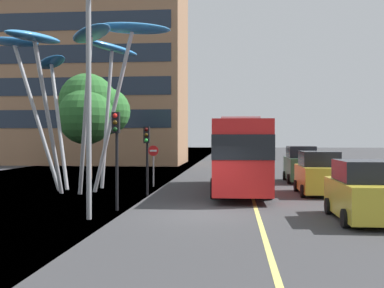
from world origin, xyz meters
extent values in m
cube|color=#38383A|center=(0.00, 0.00, -0.05)|extent=(120.00, 240.00, 0.10)
cube|color=#E0D666|center=(1.87, 0.00, 0.00)|extent=(0.16, 144.00, 0.01)
cube|color=red|center=(1.30, 7.35, 1.98)|extent=(2.68, 11.12, 3.25)
cube|color=black|center=(1.30, 7.35, 2.43)|extent=(2.71, 11.23, 1.04)
cube|color=yellow|center=(1.23, 12.84, 3.30)|extent=(1.40, 0.12, 0.36)
cube|color=#B2B2B7|center=(1.30, 7.35, 3.72)|extent=(1.96, 3.90, 0.24)
cylinder|color=black|center=(2.53, 10.81, 0.48)|extent=(0.29, 0.96, 0.96)
cylinder|color=black|center=(-0.02, 10.77, 0.48)|extent=(0.29, 0.96, 0.96)
cylinder|color=black|center=(2.61, 4.32, 0.48)|extent=(0.29, 0.96, 0.96)
cylinder|color=black|center=(0.06, 4.29, 0.48)|extent=(0.29, 0.96, 0.96)
cylinder|color=#9EA0A5|center=(-5.17, 6.26, 4.19)|extent=(2.30, 0.48, 8.42)
ellipsoid|color=#388EDB|center=(-4.12, 6.13, 8.37)|extent=(4.12, 1.89, 0.90)
cylinder|color=#9EA0A5|center=(-6.14, 8.53, 3.97)|extent=(0.69, 0.96, 7.97)
ellipsoid|color=#2D7FD1|center=(-5.93, 8.88, 7.95)|extent=(3.03, 3.94, 0.77)
cylinder|color=#9EA0A5|center=(-8.76, 8.06, 3.59)|extent=(1.85, 2.00, 7.24)
ellipsoid|color=#2D7FD1|center=(-9.55, 8.92, 7.17)|extent=(2.88, 3.02, 0.74)
cylinder|color=#9EA0A5|center=(-9.51, 6.78, 3.99)|extent=(2.84, 0.54, 8.03)
ellipsoid|color=#2D7FD1|center=(-10.82, 6.94, 7.97)|extent=(3.05, 1.50, 0.86)
cylinder|color=#9EA0A5|center=(-8.01, 4.77, 3.76)|extent=(0.90, 2.00, 7.57)
ellipsoid|color=#388EDB|center=(-8.33, 3.90, 7.53)|extent=(2.27, 3.58, 0.62)
cylinder|color=#9EA0A5|center=(-6.07, 4.48, 3.77)|extent=(1.44, 2.12, 7.59)
ellipsoid|color=#388EDB|center=(-5.49, 3.56, 7.53)|extent=(3.29, 4.06, 0.46)
cylinder|color=black|center=(-3.49, 0.45, 1.90)|extent=(0.12, 0.12, 3.79)
cube|color=black|center=(-3.49, 0.31, 3.39)|extent=(0.28, 0.24, 0.80)
sphere|color=red|center=(-3.49, 0.18, 3.65)|extent=(0.18, 0.18, 0.18)
sphere|color=#3A2707|center=(-3.49, 0.18, 3.39)|extent=(0.18, 0.18, 0.18)
sphere|color=black|center=(-3.49, 0.18, 3.13)|extent=(0.18, 0.18, 0.18)
cylinder|color=black|center=(-3.20, 5.14, 1.68)|extent=(0.12, 0.12, 3.35)
cube|color=black|center=(-3.20, 5.00, 2.95)|extent=(0.28, 0.24, 0.80)
sphere|color=#390706|center=(-3.20, 4.87, 3.21)|extent=(0.18, 0.18, 0.18)
sphere|color=#3A2707|center=(-3.20, 4.87, 2.95)|extent=(0.18, 0.18, 0.18)
sphere|color=green|center=(-3.20, 4.87, 2.69)|extent=(0.18, 0.18, 0.18)
cube|color=gold|center=(5.39, -0.94, 0.76)|extent=(1.85, 4.20, 1.16)
cube|color=black|center=(5.39, -0.94, 1.69)|extent=(1.70, 2.31, 0.71)
cylinder|color=black|center=(6.32, 0.36, 0.30)|extent=(0.20, 0.60, 0.60)
cylinder|color=black|center=(4.46, 0.36, 0.30)|extent=(0.20, 0.60, 0.60)
cylinder|color=black|center=(4.46, -2.24, 0.30)|extent=(0.20, 0.60, 0.60)
cube|color=gold|center=(5.19, 6.38, 0.80)|extent=(1.89, 3.89, 1.24)
cube|color=black|center=(5.19, 6.38, 1.78)|extent=(1.74, 2.14, 0.73)
cylinder|color=black|center=(6.14, 7.58, 0.30)|extent=(0.20, 0.60, 0.60)
cylinder|color=black|center=(4.24, 7.58, 0.30)|extent=(0.20, 0.60, 0.60)
cylinder|color=black|center=(6.14, 5.17, 0.30)|extent=(0.20, 0.60, 0.60)
cylinder|color=black|center=(4.24, 5.17, 0.30)|extent=(0.20, 0.60, 0.60)
cube|color=#2D5138|center=(5.22, 12.84, 0.87)|extent=(1.76, 4.03, 1.38)
cube|color=black|center=(5.22, 12.84, 1.93)|extent=(1.62, 2.22, 0.73)
cylinder|color=black|center=(6.10, 14.09, 0.30)|extent=(0.20, 0.60, 0.60)
cylinder|color=black|center=(4.34, 14.09, 0.30)|extent=(0.20, 0.60, 0.60)
cylinder|color=black|center=(6.10, 11.59, 0.30)|extent=(0.20, 0.60, 0.60)
cylinder|color=black|center=(4.34, 11.59, 0.30)|extent=(0.20, 0.60, 0.60)
cylinder|color=gray|center=(-3.98, -1.48, 3.99)|extent=(0.18, 0.18, 7.97)
cylinder|color=brown|center=(-8.95, 14.11, 1.65)|extent=(0.32, 0.32, 3.29)
sphere|color=#2D6B2D|center=(-9.48, 14.82, 5.40)|extent=(3.37, 3.37, 3.37)
sphere|color=#2D6B2D|center=(-8.89, 13.88, 5.35)|extent=(3.63, 3.63, 3.63)
sphere|color=#2D6B2D|center=(-8.86, 13.09, 4.25)|extent=(3.77, 3.77, 3.77)
sphere|color=#2D6B2D|center=(-9.26, 14.62, 5.36)|extent=(3.95, 3.95, 3.95)
sphere|color=#2D6B2D|center=(-7.88, 14.66, 4.68)|extent=(3.28, 3.28, 3.28)
cylinder|color=gray|center=(-3.64, 9.33, 1.19)|extent=(0.08, 0.08, 2.37)
cylinder|color=red|center=(-3.64, 9.30, 2.07)|extent=(0.60, 0.03, 0.60)
cube|color=white|center=(-3.64, 9.27, 2.07)|extent=(0.40, 0.04, 0.11)
cube|color=#936B4C|center=(-15.13, 32.88, 9.73)|extent=(21.26, 10.04, 19.47)
cube|color=#1E2838|center=(-15.13, 27.84, 4.70)|extent=(19.98, 0.08, 1.82)
cube|color=#1E2838|center=(-15.13, 27.84, 7.95)|extent=(19.98, 0.08, 1.82)
cube|color=#1E2838|center=(-15.13, 27.84, 11.19)|extent=(19.98, 0.08, 1.82)
cube|color=#1E2838|center=(-15.13, 27.84, 14.44)|extent=(19.98, 0.08, 1.82)
camera|label=1|loc=(1.02, -17.00, 2.81)|focal=43.29mm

